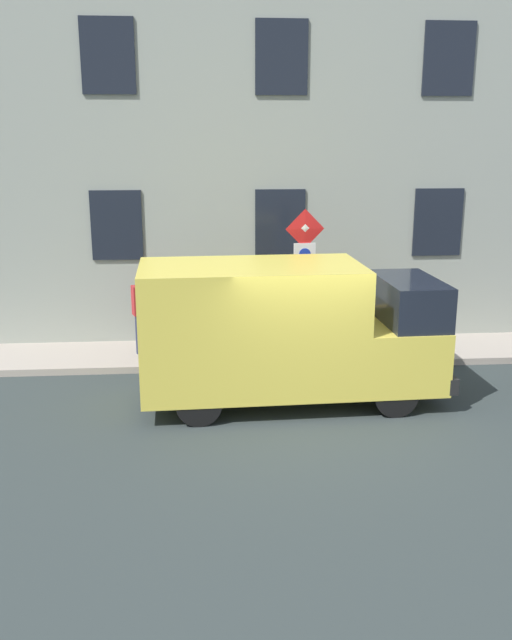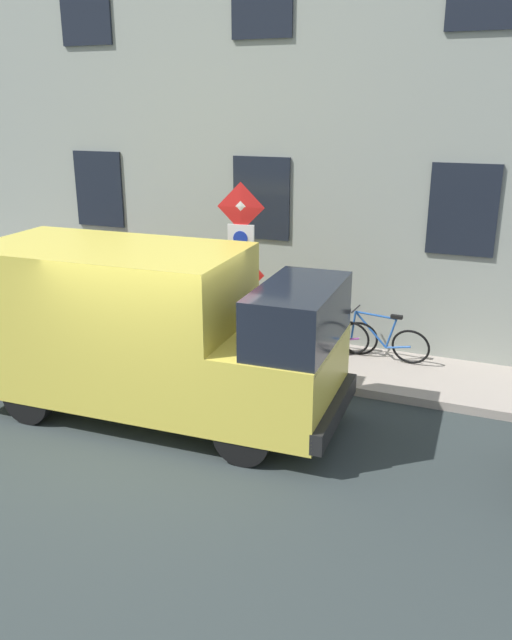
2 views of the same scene
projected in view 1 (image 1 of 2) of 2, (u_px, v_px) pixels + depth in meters
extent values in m
plane|color=#2E3636|center=(307.00, 417.00, 11.65)|extent=(80.00, 80.00, 0.00)
cube|color=#A69A8D|center=(284.00, 353.00, 14.90)|extent=(1.87, 14.94, 0.14)
cube|color=gray|center=(279.00, 151.00, 15.04)|extent=(0.70, 12.94, 8.61)
cube|color=black|center=(438.00, 222.00, 15.36)|extent=(0.06, 1.10, 1.50)
cube|color=black|center=(280.00, 224.00, 15.09)|extent=(0.06, 1.10, 1.50)
cube|color=black|center=(117.00, 225.00, 14.82)|extent=(0.06, 1.10, 1.50)
cube|color=black|center=(449.00, 59.00, 14.47)|extent=(0.06, 1.10, 1.50)
cube|color=black|center=(282.00, 57.00, 14.20)|extent=(0.06, 1.10, 1.50)
cube|color=black|center=(108.00, 56.00, 13.93)|extent=(0.06, 1.10, 1.50)
cylinder|color=#474C47|center=(303.00, 290.00, 13.87)|extent=(0.09, 0.09, 2.95)
pyramid|color=silver|center=(305.00, 230.00, 13.47)|extent=(0.10, 0.50, 0.50)
pyramid|color=red|center=(305.00, 230.00, 13.48)|extent=(0.08, 0.56, 0.56)
cube|color=white|center=(305.00, 257.00, 13.63)|extent=(0.09, 0.44, 0.56)
cylinder|color=#1933B2|center=(305.00, 254.00, 13.59)|extent=(0.04, 0.24, 0.24)
pyramid|color=silver|center=(304.00, 284.00, 13.76)|extent=(0.10, 0.50, 0.50)
pyramid|color=red|center=(304.00, 284.00, 13.76)|extent=(0.08, 0.56, 0.56)
cube|color=#E0CA48|center=(251.00, 327.00, 11.92)|extent=(2.14, 3.87, 2.18)
cube|color=#E0CA48|center=(394.00, 351.00, 12.35)|extent=(2.05, 1.47, 1.10)
cube|color=black|center=(409.00, 302.00, 12.14)|extent=(1.95, 1.05, 0.84)
cube|color=black|center=(433.00, 369.00, 12.53)|extent=(2.00, 0.23, 0.28)
cylinder|color=black|center=(367.00, 362.00, 13.30)|extent=(0.25, 0.77, 0.76)
cylinder|color=black|center=(395.00, 395.00, 11.61)|extent=(0.25, 0.77, 0.76)
cylinder|color=black|center=(196.00, 368.00, 12.93)|extent=(0.25, 0.77, 0.76)
cylinder|color=black|center=(199.00, 403.00, 11.24)|extent=(0.25, 0.77, 0.76)
torus|color=black|center=(367.00, 328.00, 15.34)|extent=(0.21, 0.67, 0.66)
torus|color=black|center=(414.00, 328.00, 15.36)|extent=(0.21, 0.67, 0.66)
cylinder|color=#2153A8|center=(383.00, 319.00, 15.29)|extent=(0.07, 0.60, 0.60)
cylinder|color=#2153A8|center=(387.00, 307.00, 15.23)|extent=(0.08, 0.73, 0.07)
cylinder|color=#2153A8|center=(399.00, 320.00, 15.31)|extent=(0.05, 0.19, 0.55)
cylinder|color=#2153A8|center=(404.00, 329.00, 15.37)|extent=(0.06, 0.43, 0.12)
cylinder|color=#2153A8|center=(369.00, 317.00, 15.28)|extent=(0.04, 0.09, 0.50)
cube|color=black|center=(403.00, 306.00, 15.23)|extent=(0.09, 0.20, 0.06)
cylinder|color=#262626|center=(370.00, 304.00, 15.20)|extent=(0.46, 0.06, 0.03)
torus|color=black|center=(328.00, 330.00, 15.20)|extent=(0.21, 0.67, 0.66)
torus|color=black|center=(373.00, 328.00, 15.36)|extent=(0.21, 0.67, 0.66)
cylinder|color=#87388E|center=(343.00, 320.00, 15.20)|extent=(0.08, 0.60, 0.60)
cylinder|color=#87388E|center=(346.00, 308.00, 15.14)|extent=(0.09, 0.73, 0.07)
cylinder|color=#87388E|center=(358.00, 320.00, 15.26)|extent=(0.05, 0.19, 0.55)
cylinder|color=#87388E|center=(364.00, 330.00, 15.34)|extent=(0.07, 0.43, 0.12)
cylinder|color=#87388E|center=(329.00, 319.00, 15.14)|extent=(0.04, 0.09, 0.50)
cube|color=black|center=(362.00, 306.00, 15.19)|extent=(0.10, 0.21, 0.06)
cylinder|color=#262626|center=(330.00, 306.00, 15.07)|extent=(0.46, 0.07, 0.03)
torus|color=black|center=(287.00, 330.00, 15.18)|extent=(0.19, 0.66, 0.65)
torus|color=black|center=(333.00, 329.00, 15.24)|extent=(0.19, 0.66, 0.65)
cylinder|color=gold|center=(302.00, 321.00, 15.15)|extent=(0.05, 0.60, 0.60)
cylinder|color=gold|center=(305.00, 309.00, 15.08)|extent=(0.05, 0.73, 0.07)
cylinder|color=gold|center=(318.00, 321.00, 15.17)|extent=(0.04, 0.19, 0.55)
cylinder|color=gold|center=(324.00, 331.00, 15.24)|extent=(0.05, 0.43, 0.12)
cylinder|color=gold|center=(288.00, 319.00, 15.12)|extent=(0.04, 0.09, 0.50)
cube|color=black|center=(322.00, 307.00, 15.10)|extent=(0.08, 0.20, 0.06)
cylinder|color=#262626|center=(289.00, 306.00, 15.05)|extent=(0.46, 0.04, 0.03)
cylinder|color=#262B47|center=(139.00, 334.00, 14.51)|extent=(0.16, 0.16, 0.85)
cylinder|color=#262B47|center=(148.00, 333.00, 14.58)|extent=(0.16, 0.16, 0.85)
cube|color=#B4272B|center=(142.00, 300.00, 14.35)|extent=(0.37, 0.46, 0.62)
sphere|color=#936B4C|center=(141.00, 279.00, 14.24)|extent=(0.22, 0.22, 0.22)
cylinder|color=#2D5133|center=(243.00, 338.00, 14.13)|extent=(0.44, 0.44, 0.90)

